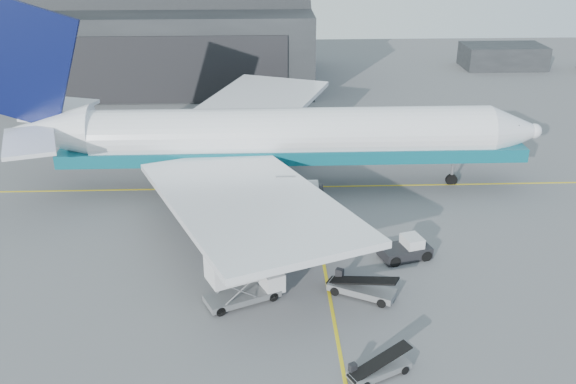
{
  "coord_description": "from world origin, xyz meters",
  "views": [
    {
      "loc": [
        -4.68,
        -39.81,
        26.04
      ],
      "look_at": [
        -2.69,
        8.67,
        4.5
      ],
      "focal_mm": 40.0,
      "sensor_mm": 36.0,
      "label": 1
    }
  ],
  "objects_px": {
    "airliner": "(271,138)",
    "catering_truck": "(241,278)",
    "belt_loader_a": "(379,369)",
    "belt_loader_b": "(361,288)",
    "pushback_tug": "(406,250)"
  },
  "relations": [
    {
      "from": "catering_truck",
      "to": "pushback_tug",
      "type": "bearing_deg",
      "value": -0.3
    },
    {
      "from": "airliner",
      "to": "catering_truck",
      "type": "distance_m",
      "value": 21.11
    },
    {
      "from": "catering_truck",
      "to": "belt_loader_b",
      "type": "distance_m",
      "value": 8.84
    },
    {
      "from": "airliner",
      "to": "catering_truck",
      "type": "bearing_deg",
      "value": -96.88
    },
    {
      "from": "pushback_tug",
      "to": "belt_loader_b",
      "type": "xyz_separation_m",
      "value": [
        -4.47,
        -5.45,
        -0.08
      ]
    },
    {
      "from": "catering_truck",
      "to": "belt_loader_a",
      "type": "relative_size",
      "value": 1.44
    },
    {
      "from": "airliner",
      "to": "belt_loader_a",
      "type": "relative_size",
      "value": 12.95
    },
    {
      "from": "pushback_tug",
      "to": "belt_loader_b",
      "type": "height_order",
      "value": "belt_loader_b"
    },
    {
      "from": "airliner",
      "to": "catering_truck",
      "type": "xyz_separation_m",
      "value": [
        -2.5,
        -20.69,
        -3.36
      ]
    },
    {
      "from": "pushback_tug",
      "to": "belt_loader_b",
      "type": "relative_size",
      "value": 0.87
    },
    {
      "from": "airliner",
      "to": "pushback_tug",
      "type": "relative_size",
      "value": 12.2
    },
    {
      "from": "catering_truck",
      "to": "belt_loader_a",
      "type": "xyz_separation_m",
      "value": [
        8.5,
        -8.34,
        -1.47
      ]
    },
    {
      "from": "airliner",
      "to": "catering_truck",
      "type": "relative_size",
      "value": 9.02
    },
    {
      "from": "airliner",
      "to": "belt_loader_a",
      "type": "height_order",
      "value": "airliner"
    },
    {
      "from": "belt_loader_a",
      "to": "belt_loader_b",
      "type": "relative_size",
      "value": 0.82
    }
  ]
}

